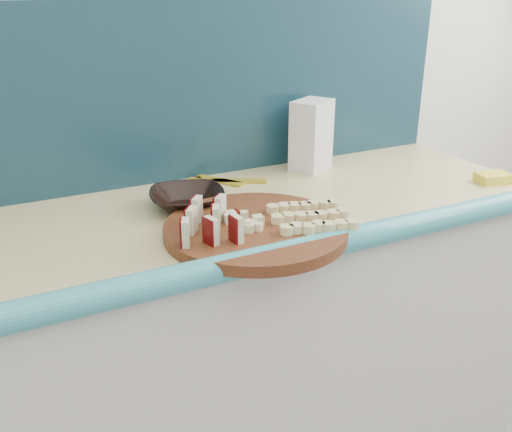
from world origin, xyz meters
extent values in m
cube|color=white|center=(0.00, 1.80, 1.30)|extent=(3.60, 0.04, 2.60)
cube|color=silver|center=(0.10, 1.50, 0.44)|extent=(2.20, 0.60, 0.88)
cube|color=#E4D685|center=(0.10, 1.50, 0.90)|extent=(2.20, 0.60, 0.03)
cube|color=teal|center=(0.10, 1.20, 0.90)|extent=(2.20, 0.06, 0.03)
cube|color=teal|center=(0.10, 1.79, 1.16)|extent=(2.20, 0.02, 0.50)
cylinder|color=#41220E|center=(0.32, 1.32, 0.92)|extent=(0.52, 0.52, 0.03)
cube|color=beige|center=(0.14, 1.29, 0.97)|extent=(0.02, 0.04, 0.06)
cube|color=#4B0506|center=(0.13, 1.29, 0.97)|extent=(0.01, 0.04, 0.06)
cube|color=beige|center=(0.17, 1.34, 0.97)|extent=(0.02, 0.04, 0.06)
cube|color=#4B0506|center=(0.16, 1.34, 0.97)|extent=(0.01, 0.04, 0.06)
cube|color=beige|center=(0.21, 1.40, 0.97)|extent=(0.02, 0.04, 0.06)
cube|color=#4B0506|center=(0.20, 1.40, 0.97)|extent=(0.01, 0.04, 0.06)
cube|color=beige|center=(0.19, 1.27, 0.97)|extent=(0.02, 0.04, 0.06)
cube|color=#4B0506|center=(0.18, 1.27, 0.97)|extent=(0.01, 0.04, 0.06)
cube|color=beige|center=(0.22, 1.33, 0.97)|extent=(0.02, 0.04, 0.06)
cube|color=#4B0506|center=(0.21, 1.33, 0.97)|extent=(0.01, 0.04, 0.06)
cube|color=beige|center=(0.26, 1.38, 0.97)|extent=(0.02, 0.04, 0.06)
cube|color=#4B0506|center=(0.25, 1.38, 0.97)|extent=(0.01, 0.04, 0.06)
cube|color=beige|center=(0.24, 1.26, 0.97)|extent=(0.02, 0.04, 0.06)
cube|color=#4B0506|center=(0.23, 1.26, 0.97)|extent=(0.01, 0.04, 0.06)
cube|color=beige|center=(0.30, 1.33, 0.95)|extent=(0.02, 0.02, 0.02)
cube|color=beige|center=(0.31, 1.33, 0.95)|extent=(0.02, 0.02, 0.02)
cube|color=#4B0506|center=(0.31, 1.35, 0.95)|extent=(0.02, 0.02, 0.02)
cube|color=beige|center=(0.30, 1.34, 0.95)|extent=(0.02, 0.02, 0.02)
cube|color=beige|center=(0.29, 1.35, 0.95)|extent=(0.02, 0.02, 0.02)
cube|color=beige|center=(0.27, 1.34, 0.95)|extent=(0.02, 0.02, 0.02)
cube|color=beige|center=(0.28, 1.33, 0.95)|extent=(0.02, 0.02, 0.02)
cube|color=beige|center=(0.28, 1.32, 0.95)|extent=(0.02, 0.02, 0.02)
cube|color=#4B0506|center=(0.28, 1.30, 0.95)|extent=(0.02, 0.02, 0.02)
cube|color=beige|center=(0.30, 1.31, 0.95)|extent=(0.02, 0.02, 0.02)
cube|color=beige|center=(0.31, 1.31, 0.95)|extent=(0.02, 0.02, 0.02)
cylinder|color=beige|center=(0.35, 1.25, 0.95)|extent=(0.03, 0.03, 0.02)
cylinder|color=beige|center=(0.38, 1.24, 0.95)|extent=(0.03, 0.03, 0.02)
cylinder|color=beige|center=(0.40, 1.23, 0.95)|extent=(0.03, 0.03, 0.02)
cylinder|color=beige|center=(0.43, 1.22, 0.95)|extent=(0.03, 0.03, 0.02)
cylinder|color=beige|center=(0.45, 1.22, 0.95)|extent=(0.03, 0.03, 0.02)
cylinder|color=beige|center=(0.48, 1.21, 0.95)|extent=(0.03, 0.03, 0.02)
cylinder|color=beige|center=(0.50, 1.20, 0.95)|extent=(0.03, 0.03, 0.02)
cylinder|color=beige|center=(0.37, 1.31, 0.95)|extent=(0.03, 0.03, 0.02)
cylinder|color=beige|center=(0.39, 1.30, 0.95)|extent=(0.03, 0.03, 0.02)
cylinder|color=beige|center=(0.42, 1.29, 0.95)|extent=(0.03, 0.03, 0.02)
cylinder|color=beige|center=(0.44, 1.29, 0.95)|extent=(0.03, 0.03, 0.02)
cylinder|color=beige|center=(0.47, 1.28, 0.95)|extent=(0.03, 0.03, 0.02)
cylinder|color=beige|center=(0.49, 1.27, 0.95)|extent=(0.03, 0.03, 0.02)
cylinder|color=beige|center=(0.52, 1.26, 0.95)|extent=(0.03, 0.03, 0.02)
cylinder|color=beige|center=(0.39, 1.37, 0.95)|extent=(0.03, 0.03, 0.02)
cylinder|color=beige|center=(0.41, 1.36, 0.95)|extent=(0.03, 0.03, 0.02)
cylinder|color=beige|center=(0.44, 1.35, 0.95)|extent=(0.03, 0.03, 0.02)
cylinder|color=beige|center=(0.46, 1.35, 0.95)|extent=(0.03, 0.03, 0.02)
cylinder|color=beige|center=(0.49, 1.34, 0.95)|extent=(0.03, 0.03, 0.02)
cylinder|color=beige|center=(0.51, 1.33, 0.95)|extent=(0.03, 0.03, 0.02)
cylinder|color=beige|center=(0.53, 1.33, 0.95)|extent=(0.03, 0.03, 0.02)
imported|color=black|center=(0.24, 1.55, 0.93)|extent=(0.23, 0.23, 0.05)
cube|color=white|center=(0.70, 1.69, 1.02)|extent=(0.15, 0.14, 0.21)
cube|color=#FFF743|center=(1.10, 1.34, 0.92)|extent=(0.10, 0.08, 0.03)
cube|color=yellow|center=(0.34, 1.69, 0.91)|extent=(0.04, 0.16, 0.01)
cube|color=yellow|center=(0.40, 1.71, 0.91)|extent=(0.12, 0.15, 0.01)
cube|color=yellow|center=(0.44, 1.68, 0.91)|extent=(0.16, 0.10, 0.01)
camera|label=1|loc=(-0.22, 0.25, 1.45)|focal=40.00mm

